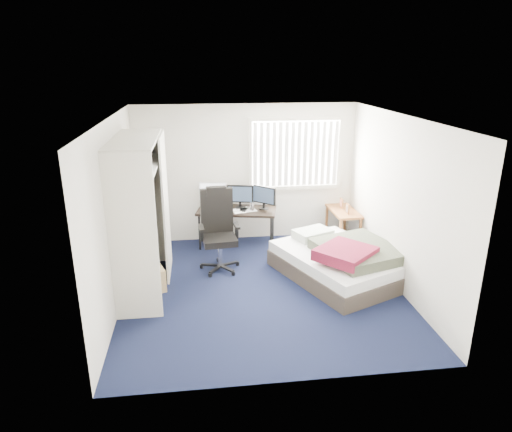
{
  "coord_description": "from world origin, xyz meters",
  "views": [
    {
      "loc": [
        -0.85,
        -6.0,
        3.2
      ],
      "look_at": [
        -0.03,
        0.4,
        1.0
      ],
      "focal_mm": 32.0,
      "sensor_mm": 36.0,
      "label": 1
    }
  ],
  "objects_px": {
    "desk": "(237,207)",
    "office_chair": "(219,238)",
    "bed": "(341,261)",
    "nightstand": "(343,214)"
  },
  "relations": [
    {
      "from": "office_chair",
      "to": "nightstand",
      "type": "relative_size",
      "value": 1.47
    },
    {
      "from": "nightstand",
      "to": "bed",
      "type": "height_order",
      "value": "nightstand"
    },
    {
      "from": "desk",
      "to": "office_chair",
      "type": "relative_size",
      "value": 1.13
    },
    {
      "from": "office_chair",
      "to": "bed",
      "type": "bearing_deg",
      "value": -17.89
    },
    {
      "from": "office_chair",
      "to": "bed",
      "type": "height_order",
      "value": "office_chair"
    },
    {
      "from": "desk",
      "to": "bed",
      "type": "height_order",
      "value": "desk"
    },
    {
      "from": "nightstand",
      "to": "bed",
      "type": "distance_m",
      "value": 1.54
    },
    {
      "from": "nightstand",
      "to": "office_chair",
      "type": "bearing_deg",
      "value": -160.18
    },
    {
      "from": "nightstand",
      "to": "bed",
      "type": "relative_size",
      "value": 0.39
    },
    {
      "from": "desk",
      "to": "nightstand",
      "type": "relative_size",
      "value": 1.66
    }
  ]
}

